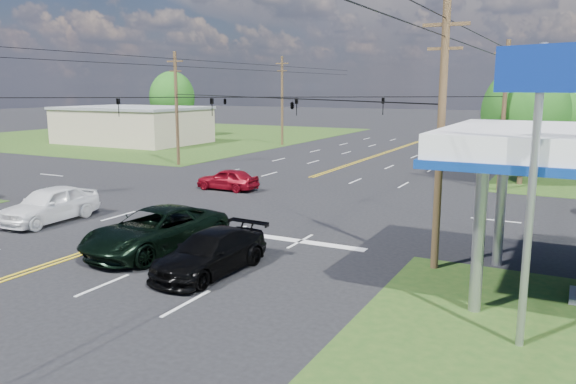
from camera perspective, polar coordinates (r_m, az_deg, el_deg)
The scene contains 20 objects.
ground at distance 34.52m, azimuth -3.33°, elevation -0.41°, with size 280.00×280.00×0.00m, color black.
grass_nw at distance 80.73m, azimuth -13.22°, elevation 5.66°, with size 46.00×48.00×0.03m, color #204315.
stop_bar at distance 25.33m, azimuth -2.82°, elevation -4.49°, with size 10.00×0.50×0.02m, color silver.
retail_nw at distance 69.81m, azimuth -15.49°, elevation 6.47°, with size 16.00×11.00×4.00m, color tan.
pole_se at distance 20.64m, azimuth 15.25°, elevation 5.57°, with size 1.60×0.28×9.50m.
pole_nw at distance 48.74m, azimuth -11.25°, elevation 8.45°, with size 1.60×0.28×9.50m.
pole_ne at distance 38.40m, azimuth 21.06°, elevation 7.41°, with size 1.60×0.28×9.50m.
pole_left_far at distance 64.68m, azimuth -0.60°, elevation 9.36°, with size 1.60×0.28×10.00m.
pole_right_far at distance 57.29m, azimuth 23.29°, elevation 8.34°, with size 1.60×0.28×10.00m.
span_wire_signals at distance 33.89m, azimuth -3.44°, elevation 9.59°, with size 26.00×18.00×1.13m.
power_lines at distance 32.24m, azimuth -5.36°, elevation 14.14°, with size 26.04×100.00×0.64m.
tree_right_a at distance 41.28m, azimuth 22.93°, elevation 7.39°, with size 5.70×5.70×8.18m.
tree_right_b at distance 53.17m, azimuth 26.66°, elevation 6.94°, with size 4.94×4.94×7.09m.
tree_far_l at distance 78.55m, azimuth -11.69°, elevation 9.39°, with size 6.08×6.08×8.72m.
pickup_dkgreen at distance 23.36m, azimuth -13.29°, elevation -3.82°, with size 2.95×6.39×1.78m, color black.
suv_black at distance 20.44m, azimuth -7.89°, elevation -6.12°, with size 2.09×5.15×1.49m, color black.
pickup_white at distance 30.15m, azimuth -23.07°, elevation -1.16°, with size 2.10×5.21×1.78m, color white.
sedan_red at distance 36.64m, azimuth -6.16°, elevation 1.30°, with size 1.66×4.12×1.40m, color maroon.
polesign_se at distance 14.81m, azimuth 24.06°, elevation 7.29°, with size 2.18×1.05×7.63m.
polesign_ne at distance 43.23m, azimuth 21.91°, elevation 8.99°, with size 2.05×1.04×7.68m.
Camera 1 is at (17.33, -17.11, 6.60)m, focal length 35.00 mm.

